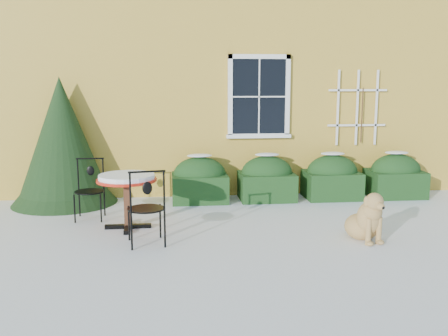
{
  "coord_description": "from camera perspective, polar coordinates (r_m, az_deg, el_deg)",
  "views": [
    {
      "loc": [
        -0.84,
        -6.79,
        2.22
      ],
      "look_at": [
        0.0,
        1.0,
        0.9
      ],
      "focal_mm": 40.0,
      "sensor_mm": 36.0,
      "label": 1
    }
  ],
  "objects": [
    {
      "name": "ground",
      "position": [
        7.19,
        0.86,
        -8.42
      ],
      "size": [
        80.0,
        80.0,
        0.0
      ],
      "primitive_type": "plane",
      "color": "white",
      "rests_on": "ground"
    },
    {
      "name": "dog",
      "position": [
        7.44,
        15.98,
        -5.74
      ],
      "size": [
        0.58,
        0.85,
        0.75
      ],
      "rotation": [
        0.0,
        0.0,
        0.22
      ],
      "color": "tan",
      "rests_on": "ground"
    },
    {
      "name": "bistro_table",
      "position": [
        7.81,
        -11.05,
        -1.76
      ],
      "size": [
        0.92,
        0.92,
        0.85
      ],
      "rotation": [
        0.0,
        0.0,
        0.16
      ],
      "color": "black",
      "rests_on": "ground"
    },
    {
      "name": "evergreen_shrub",
      "position": [
        9.77,
        -17.93,
        1.62
      ],
      "size": [
        1.95,
        1.95,
        2.36
      ],
      "rotation": [
        0.0,
        0.0,
        0.19
      ],
      "color": "black",
      "rests_on": "ground"
    },
    {
      "name": "house",
      "position": [
        13.85,
        -2.73,
        13.69
      ],
      "size": [
        12.4,
        8.4,
        6.4
      ],
      "color": "gold",
      "rests_on": "ground"
    },
    {
      "name": "hedge_row",
      "position": [
        9.83,
        8.63,
        -1.19
      ],
      "size": [
        4.95,
        0.8,
        0.91
      ],
      "color": "#133213",
      "rests_on": "ground"
    },
    {
      "name": "patio_chair_near",
      "position": [
        7.0,
        -8.87,
        -4.43
      ],
      "size": [
        0.55,
        0.55,
        1.08
      ],
      "rotation": [
        0.0,
        0.0,
        3.3
      ],
      "color": "black",
      "rests_on": "ground"
    },
    {
      "name": "patio_chair_far",
      "position": [
        8.56,
        -15.11,
        -2.34
      ],
      "size": [
        0.48,
        0.48,
        1.0
      ],
      "rotation": [
        0.0,
        0.0,
        -0.01
      ],
      "color": "black",
      "rests_on": "ground"
    }
  ]
}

